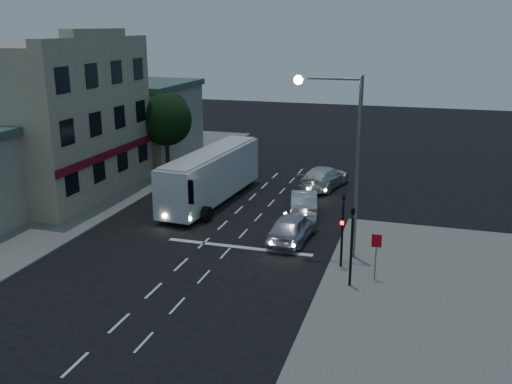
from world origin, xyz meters
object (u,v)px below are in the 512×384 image
(tour_bus, at_px, (212,174))
(street_tree, at_px, (166,117))
(traffic_signal_main, at_px, (343,221))
(traffic_signal_side, at_px, (352,237))
(car_sedan_b, at_px, (324,177))
(regulatory_sign, at_px, (376,249))
(car_sedan_a, at_px, (304,202))
(car_suv, at_px, (293,227))
(streetlight, at_px, (345,146))

(tour_bus, relative_size, street_tree, 1.83)
(street_tree, bearing_deg, tour_bus, -44.22)
(traffic_signal_main, distance_m, traffic_signal_side, 2.10)
(tour_bus, xyz_separation_m, traffic_signal_main, (9.90, -8.50, 0.56))
(car_sedan_b, relative_size, traffic_signal_main, 1.31)
(traffic_signal_main, xyz_separation_m, regulatory_sign, (1.70, -1.01, -0.82))
(car_sedan_b, relative_size, regulatory_sign, 2.44)
(tour_bus, bearing_deg, traffic_signal_side, -40.60)
(car_sedan_a, bearing_deg, traffic_signal_main, 101.96)
(tour_bus, relative_size, traffic_signal_side, 2.77)
(car_sedan_b, relative_size, traffic_signal_side, 1.31)
(traffic_signal_side, bearing_deg, traffic_signal_main, 109.49)
(car_suv, bearing_deg, streetlight, 155.44)
(car_suv, relative_size, streetlight, 0.51)
(regulatory_sign, bearing_deg, traffic_signal_side, -136.08)
(car_sedan_b, xyz_separation_m, traffic_signal_side, (4.03, -15.91, 1.64))
(traffic_signal_side, bearing_deg, car_sedan_b, 104.22)
(tour_bus, bearing_deg, traffic_signal_main, -36.57)
(tour_bus, height_order, car_sedan_b, tour_bus)
(car_suv, xyz_separation_m, car_sedan_b, (-0.23, 10.91, -0.01))
(car_suv, distance_m, traffic_signal_main, 4.63)
(car_suv, bearing_deg, car_sedan_a, -80.32)
(tour_bus, bearing_deg, streetlight, -32.20)
(car_suv, relative_size, street_tree, 0.74)
(tour_bus, bearing_deg, regulatory_sign, -35.29)
(car_sedan_a, distance_m, street_tree, 14.37)
(regulatory_sign, bearing_deg, traffic_signal_main, 149.16)
(traffic_signal_main, bearing_deg, traffic_signal_side, -70.51)
(car_suv, height_order, car_sedan_b, car_suv)
(tour_bus, relative_size, car_sedan_a, 2.52)
(car_suv, bearing_deg, traffic_signal_main, 140.53)
(traffic_signal_side, bearing_deg, streetlight, 105.70)
(streetlight, bearing_deg, car_sedan_a, 116.91)
(car_sedan_a, relative_size, street_tree, 0.73)
(car_sedan_b, xyz_separation_m, street_tree, (-12.47, 0.32, 3.72))
(car_sedan_b, relative_size, street_tree, 0.87)
(car_suv, relative_size, traffic_signal_side, 1.12)
(streetlight, bearing_deg, tour_bus, 143.74)
(street_tree, bearing_deg, car_sedan_a, -27.54)
(traffic_signal_main, height_order, street_tree, street_tree)
(streetlight, distance_m, street_tree, 20.19)
(traffic_signal_main, xyz_separation_m, traffic_signal_side, (0.70, -1.98, 0.00))
(car_suv, bearing_deg, tour_bus, -34.04)
(regulatory_sign, relative_size, street_tree, 0.35)
(traffic_signal_main, relative_size, streetlight, 0.46)
(tour_bus, height_order, car_suv, tour_bus)
(car_sedan_a, height_order, car_sedan_b, car_sedan_b)
(car_sedan_b, bearing_deg, traffic_signal_side, 117.12)
(tour_bus, height_order, traffic_signal_main, traffic_signal_main)
(traffic_signal_side, xyz_separation_m, streetlight, (-0.96, 3.40, 3.31))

